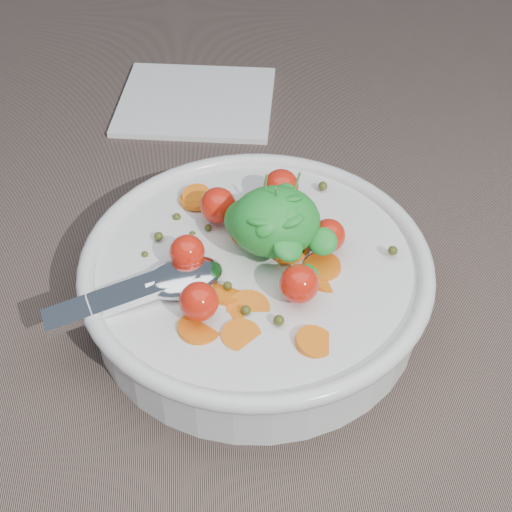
{
  "coord_description": "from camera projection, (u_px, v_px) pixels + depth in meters",
  "views": [
    {
      "loc": [
        -0.02,
        -0.35,
        0.38
      ],
      "look_at": [
        0.01,
        -0.01,
        0.05
      ],
      "focal_mm": 50.0,
      "sensor_mm": 36.0,
      "label": 1
    }
  ],
  "objects": [
    {
      "name": "ground",
      "position": [
        242.0,
        296.0,
        0.51
      ],
      "size": [
        6.0,
        6.0,
        0.0
      ],
      "primitive_type": "plane",
      "color": "#725D52",
      "rests_on": "ground"
    },
    {
      "name": "bowl",
      "position": [
        256.0,
        278.0,
        0.49
      ],
      "size": [
        0.26,
        0.24,
        0.1
      ],
      "color": "silver",
      "rests_on": "ground"
    },
    {
      "name": "napkin",
      "position": [
        196.0,
        101.0,
        0.7
      ],
      "size": [
        0.17,
        0.15,
        0.01
      ],
      "primitive_type": "cube",
      "rotation": [
        0.0,
        0.0,
        -0.15
      ],
      "color": "white",
      "rests_on": "ground"
    }
  ]
}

